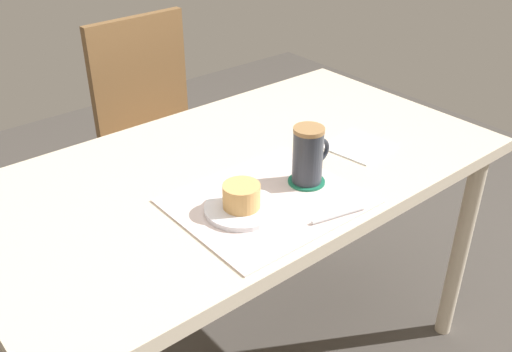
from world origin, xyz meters
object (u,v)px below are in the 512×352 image
at_px(wooden_chair, 162,133).
at_px(coffee_mug, 308,155).
at_px(pastry, 242,196).
at_px(pastry_plate, 242,208).
at_px(dining_table, 241,191).

relative_size(wooden_chair, coffee_mug, 6.57).
distance_m(wooden_chair, coffee_mug, 0.91).
relative_size(wooden_chair, pastry, 10.96).
height_order(wooden_chair, coffee_mug, wooden_chair).
bearing_deg(wooden_chair, coffee_mug, 80.40).
bearing_deg(wooden_chair, pastry_plate, 67.94).
bearing_deg(pastry, wooden_chair, 70.71).
bearing_deg(dining_table, wooden_chair, 76.20).
height_order(dining_table, coffee_mug, coffee_mug).
relative_size(pastry_plate, pastry, 2.00).
height_order(wooden_chair, pastry_plate, wooden_chair).
xyz_separation_m(pastry_plate, coffee_mug, (0.20, -0.00, 0.07)).
xyz_separation_m(dining_table, pastry_plate, (-0.13, -0.17, 0.09)).
height_order(pastry_plate, coffee_mug, coffee_mug).
relative_size(pastry_plate, coffee_mug, 1.20).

